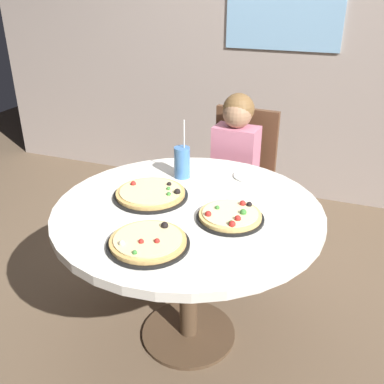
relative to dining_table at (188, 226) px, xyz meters
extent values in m
plane|color=brown|center=(0.00, 0.00, -0.65)|extent=(8.00, 8.00, 0.00)
cube|color=#A8998E|center=(0.00, 1.92, 0.80)|extent=(5.20, 0.12, 2.90)
cube|color=#8CBFE5|center=(0.03, 1.85, 0.86)|extent=(0.86, 0.02, 0.66)
cylinder|color=silver|center=(0.00, 0.00, 0.08)|extent=(1.20, 1.20, 0.04)
cylinder|color=#4C3826|center=(0.00, 0.00, -0.29)|extent=(0.09, 0.09, 0.69)
cylinder|color=#4C3826|center=(0.00, 0.00, -0.64)|extent=(0.48, 0.48, 0.02)
cube|color=brown|center=(0.00, 0.80, -0.22)|extent=(0.42, 0.42, 0.04)
cube|color=brown|center=(0.01, 0.98, 0.04)|extent=(0.40, 0.06, 0.52)
cylinder|color=brown|center=(-0.18, 0.64, -0.45)|extent=(0.04, 0.04, 0.41)
cylinder|color=brown|center=(0.16, 0.62, -0.45)|extent=(0.04, 0.04, 0.41)
cylinder|color=brown|center=(-0.16, 0.98, -0.45)|extent=(0.04, 0.04, 0.41)
cylinder|color=brown|center=(0.18, 0.96, -0.45)|extent=(0.04, 0.04, 0.41)
cube|color=#3F4766|center=(-0.01, 0.64, -0.43)|extent=(0.26, 0.33, 0.45)
cube|color=#CC728C|center=(0.00, 0.78, 0.02)|extent=(0.27, 0.18, 0.44)
sphere|color=#997051|center=(0.00, 0.78, 0.32)|extent=(0.17, 0.17, 0.17)
sphere|color=brown|center=(0.00, 0.80, 0.34)|extent=(0.18, 0.18, 0.18)
cylinder|color=black|center=(-0.20, 0.03, 0.11)|extent=(0.35, 0.35, 0.01)
cylinder|color=tan|center=(-0.20, 0.03, 0.12)|extent=(0.32, 0.32, 0.02)
cylinder|color=beige|center=(-0.20, 0.03, 0.13)|extent=(0.29, 0.29, 0.01)
sphere|color=#387F33|center=(-0.12, 0.07, 0.14)|extent=(0.02, 0.02, 0.02)
sphere|color=#B2231E|center=(-0.30, 0.06, 0.14)|extent=(0.03, 0.03, 0.03)
sphere|color=black|center=(-0.07, 0.05, 0.14)|extent=(0.03, 0.03, 0.03)
sphere|color=#387F33|center=(-0.10, 0.02, 0.14)|extent=(0.02, 0.02, 0.02)
sphere|color=black|center=(-0.14, 0.11, 0.14)|extent=(0.02, 0.02, 0.02)
cylinder|color=black|center=(-0.03, -0.35, 0.11)|extent=(0.32, 0.32, 0.01)
cylinder|color=tan|center=(-0.03, -0.35, 0.12)|extent=(0.29, 0.29, 0.02)
cylinder|color=beige|center=(-0.03, -0.35, 0.13)|extent=(0.26, 0.26, 0.01)
sphere|color=black|center=(0.00, -0.25, 0.14)|extent=(0.03, 0.03, 0.03)
sphere|color=#387F33|center=(-0.02, -0.46, 0.14)|extent=(0.02, 0.02, 0.02)
sphere|color=#B2231E|center=(-0.03, -0.38, 0.14)|extent=(0.02, 0.02, 0.02)
sphere|color=#B2231E|center=(0.02, -0.36, 0.14)|extent=(0.02, 0.02, 0.02)
sphere|color=beige|center=(-0.09, -0.42, 0.14)|extent=(0.02, 0.02, 0.02)
cylinder|color=black|center=(0.21, -0.04, 0.11)|extent=(0.29, 0.29, 0.01)
cylinder|color=#D8B266|center=(0.21, -0.04, 0.12)|extent=(0.26, 0.26, 0.02)
cylinder|color=beige|center=(0.21, -0.04, 0.13)|extent=(0.23, 0.23, 0.01)
sphere|color=#B2231E|center=(0.25, -0.09, 0.14)|extent=(0.03, 0.03, 0.03)
sphere|color=#B2231E|center=(0.13, -0.10, 0.14)|extent=(0.03, 0.03, 0.03)
sphere|color=#387F33|center=(0.15, -0.03, 0.14)|extent=(0.02, 0.02, 0.02)
sphere|color=#387F33|center=(0.24, -0.14, 0.14)|extent=(0.02, 0.02, 0.02)
sphere|color=black|center=(0.27, 0.04, 0.14)|extent=(0.02, 0.02, 0.02)
sphere|color=#B2231E|center=(0.24, 0.04, 0.14)|extent=(0.03, 0.03, 0.03)
sphere|color=#B2231E|center=(0.24, -0.14, 0.14)|extent=(0.03, 0.03, 0.03)
sphere|color=#387F33|center=(0.26, -0.03, 0.14)|extent=(0.03, 0.03, 0.03)
cylinder|color=#3F72B2|center=(-0.15, 0.29, 0.18)|extent=(0.08, 0.08, 0.16)
cylinder|color=white|center=(-0.14, 0.29, 0.30)|extent=(0.02, 0.04, 0.22)
cylinder|color=white|center=(0.18, 0.42, 0.10)|extent=(0.18, 0.18, 0.01)
camera|label=1|loc=(0.63, -1.59, 1.01)|focal=40.72mm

